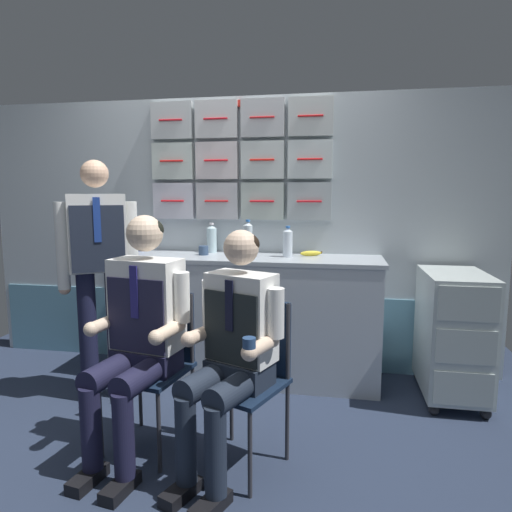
% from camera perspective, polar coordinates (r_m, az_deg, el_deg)
% --- Properties ---
extents(ground, '(4.80, 4.80, 0.04)m').
position_cam_1_polar(ground, '(2.74, -10.04, -23.58)').
color(ground, '#252F44').
extents(galley_bulkhead, '(4.20, 0.14, 2.15)m').
position_cam_1_polar(galley_bulkhead, '(3.66, -2.93, 3.19)').
color(galley_bulkhead, '#B1BCC3').
rests_on(galley_bulkhead, ground).
extents(galley_counter, '(2.04, 0.53, 0.94)m').
position_cam_1_polar(galley_counter, '(3.47, -1.48, -7.73)').
color(galley_counter, '#B5BEC8').
rests_on(galley_counter, ground).
extents(service_trolley, '(0.40, 0.65, 0.88)m').
position_cam_1_polar(service_trolley, '(3.38, 23.61, -8.79)').
color(service_trolley, black).
rests_on(service_trolley, ground).
extents(folding_chair_left, '(0.46, 0.47, 0.85)m').
position_cam_1_polar(folding_chair_left, '(2.66, -12.45, -11.60)').
color(folding_chair_left, '#2D2D33').
rests_on(folding_chair_left, ground).
extents(crew_member_left, '(0.52, 0.67, 1.29)m').
position_cam_1_polar(crew_member_left, '(2.47, -14.58, -8.50)').
color(crew_member_left, black).
rests_on(crew_member_left, ground).
extents(folding_chair_right, '(0.52, 0.52, 0.85)m').
position_cam_1_polar(folding_chair_right, '(2.42, -0.78, -13.36)').
color(folding_chair_right, '#2D2D33').
rests_on(folding_chair_right, ground).
extents(crew_member_right, '(0.53, 0.65, 1.23)m').
position_cam_1_polar(crew_member_right, '(2.24, -3.11, -11.13)').
color(crew_member_right, black).
rests_on(crew_member_right, ground).
extents(crew_member_standing, '(0.46, 0.38, 1.62)m').
position_cam_1_polar(crew_member_standing, '(3.19, -19.24, -0.68)').
color(crew_member_standing, black).
rests_on(crew_member_standing, ground).
extents(water_bottle_tall, '(0.07, 0.07, 0.23)m').
position_cam_1_polar(water_bottle_tall, '(3.34, 4.02, 1.72)').
color(water_bottle_tall, silver).
rests_on(water_bottle_tall, galley_counter).
extents(water_bottle_blue_cap, '(0.08, 0.08, 0.24)m').
position_cam_1_polar(water_bottle_blue_cap, '(3.60, -5.62, 2.19)').
color(water_bottle_blue_cap, silver).
rests_on(water_bottle_blue_cap, galley_counter).
extents(sparkling_bottle_green, '(0.07, 0.07, 0.28)m').
position_cam_1_polar(sparkling_bottle_green, '(3.24, -1.03, 2.01)').
color(sparkling_bottle_green, silver).
rests_on(sparkling_bottle_green, galley_counter).
extents(paper_cup_blue, '(0.07, 0.07, 0.07)m').
position_cam_1_polar(paper_cup_blue, '(3.47, -6.65, 0.74)').
color(paper_cup_blue, '#314666').
rests_on(paper_cup_blue, galley_counter).
extents(coffee_cup_spare, '(0.07, 0.07, 0.07)m').
position_cam_1_polar(coffee_cup_spare, '(3.81, -14.40, 1.18)').
color(coffee_cup_spare, navy).
rests_on(coffee_cup_spare, galley_counter).
extents(snack_banana, '(0.17, 0.10, 0.04)m').
position_cam_1_polar(snack_banana, '(3.42, 6.96, 0.34)').
color(snack_banana, yellow).
rests_on(snack_banana, galley_counter).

